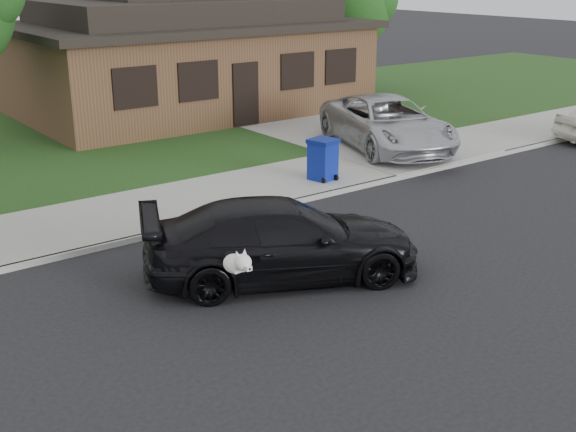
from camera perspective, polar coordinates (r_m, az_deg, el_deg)
ground at (r=14.27m, az=7.77°, el=-2.89°), size 120.00×120.00×0.00m
sidewalk at (r=17.93m, az=-3.39°, el=2.09°), size 60.00×3.00×0.12m
curb at (r=16.76m, az=-0.56°, el=0.88°), size 60.00×0.12×0.12m
lawn at (r=24.80m, az=-13.71°, el=6.39°), size 60.00×13.00×0.13m
driveway at (r=25.27m, az=1.74°, el=7.17°), size 4.50×13.00×0.14m
sedan at (r=12.78m, az=-0.46°, el=-1.94°), size 5.30×3.84×1.43m
minivan at (r=21.81m, az=7.83°, el=7.30°), size 4.12×5.98×1.52m
recycling_bin at (r=18.47m, az=2.77°, el=4.52°), size 0.77×0.77×1.06m
house at (r=27.97m, az=-8.06°, el=12.44°), size 12.60×8.60×4.65m
tree_1 at (r=32.09m, az=5.68°, el=16.20°), size 3.15×3.00×5.25m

